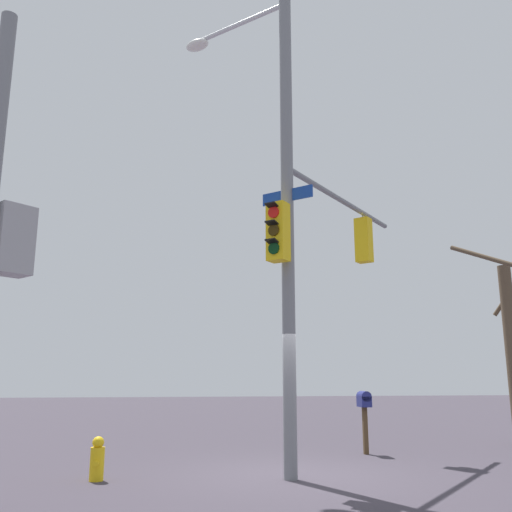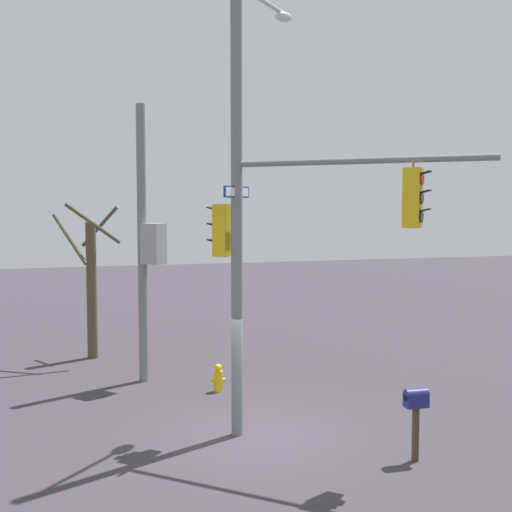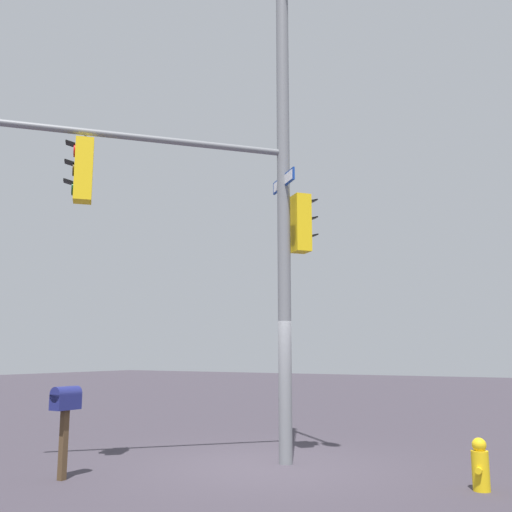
{
  "view_description": "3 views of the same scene",
  "coord_description": "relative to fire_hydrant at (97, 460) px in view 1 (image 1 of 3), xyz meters",
  "views": [
    {
      "loc": [
        10.28,
        -2.23,
        1.74
      ],
      "look_at": [
        0.19,
        -0.75,
        3.98
      ],
      "focal_mm": 38.69,
      "sensor_mm": 36.0,
      "label": 1
    },
    {
      "loc": [
        3.94,
        13.3,
        4.92
      ],
      "look_at": [
        0.03,
        0.1,
        3.83
      ],
      "focal_mm": 47.1,
      "sensor_mm": 36.0,
      "label": 2
    },
    {
      "loc": [
        -8.99,
        -5.05,
        1.93
      ],
      "look_at": [
        0.07,
        0.27,
        3.7
      ],
      "focal_mm": 40.28,
      "sensor_mm": 36.0,
      "label": 3
    }
  ],
  "objects": [
    {
      "name": "ground_plane",
      "position": [
        0.01,
        3.48,
        -0.34
      ],
      "size": [
        80.0,
        80.0,
        0.0
      ],
      "primitive_type": "plane",
      "color": "#3B353F"
    },
    {
      "name": "mailbox",
      "position": [
        -2.52,
        5.68,
        0.76
      ],
      "size": [
        0.45,
        0.25,
        1.41
      ],
      "rotation": [
        0.0,
        0.0,
        1.54
      ],
      "color": "#4C3823",
      "rests_on": "ground"
    },
    {
      "name": "bare_tree_behind_pole",
      "position": [
        -3.58,
        10.25,
        2.27
      ],
      "size": [
        2.23,
        2.26,
        5.35
      ],
      "color": "brown",
      "rests_on": "ground"
    },
    {
      "name": "main_signal_pole_assembly",
      "position": [
        -0.17,
        3.63,
        4.89
      ],
      "size": [
        4.4,
        5.61,
        9.9
      ],
      "rotation": [
        0.0,
        0.0,
        2.4
      ],
      "color": "slate",
      "rests_on": "ground"
    },
    {
      "name": "fire_hydrant",
      "position": [
        0.0,
        0.0,
        0.0
      ],
      "size": [
        0.38,
        0.24,
        0.73
      ],
      "color": "yellow",
      "rests_on": "ground"
    }
  ]
}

